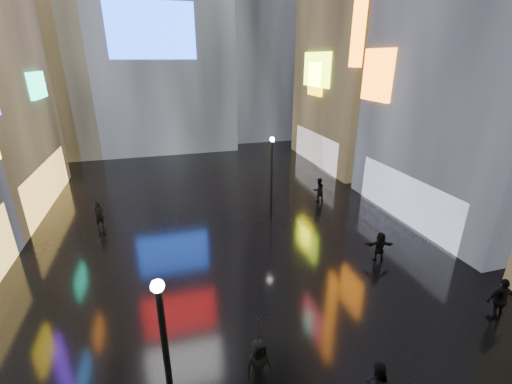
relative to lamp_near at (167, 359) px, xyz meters
name	(u,v)px	position (x,y,z in m)	size (l,w,h in m)	color
ground	(222,221)	(3.61, 12.88, -2.94)	(140.00, 140.00, 0.00)	black
building_right_far	(376,4)	(19.59, 22.88, 11.03)	(10.28, 12.00, 28.00)	black
tower_flank_left	(32,20)	(-10.39, 34.88, 10.06)	(10.00, 10.00, 26.00)	black
lamp_near	(167,359)	(0.00, 0.00, 0.00)	(0.30, 0.30, 5.20)	black
lamp_far	(272,173)	(6.89, 12.83, 0.00)	(0.30, 0.30, 5.20)	black
pedestrian_3	(501,300)	(12.42, 1.28, -2.01)	(1.10, 0.46, 1.87)	black
pedestrian_4	(258,364)	(2.59, 1.04, -2.06)	(0.86, 0.56, 1.76)	black
pedestrian_5	(380,246)	(10.50, 6.27, -2.17)	(1.44, 0.46, 1.55)	black
pedestrian_6	(99,215)	(-3.60, 14.04, -2.11)	(0.61, 0.40, 1.67)	black
pedestrian_7	(318,190)	(10.87, 14.13, -2.07)	(0.85, 0.66, 1.75)	black
umbrella_2	(258,330)	(2.59, 1.04, -0.75)	(0.95, 0.96, 0.87)	black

